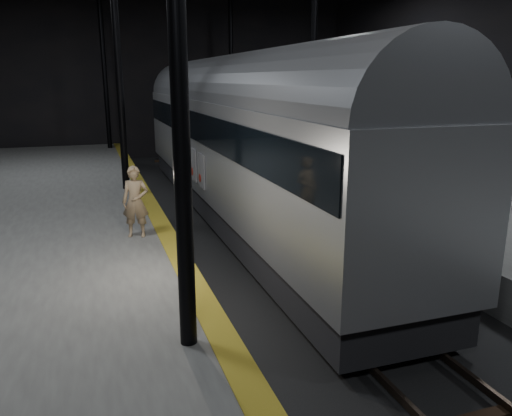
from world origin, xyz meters
name	(u,v)px	position (x,y,z in m)	size (l,w,h in m)	color
ground	(304,278)	(0.00, 0.00, 0.00)	(44.00, 44.00, 0.00)	black
tactile_strip	(179,255)	(-3.25, 0.00, 1.00)	(0.50, 43.80, 0.01)	olive
track	(304,276)	(0.00, 0.00, 0.07)	(2.40, 43.00, 0.24)	#3F3328
train	(238,132)	(0.00, 5.90, 3.18)	(3.19, 21.36, 5.71)	#A3A5AB
woman	(135,202)	(-4.01, 1.84, 1.93)	(0.68, 0.45, 1.87)	#8F7657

